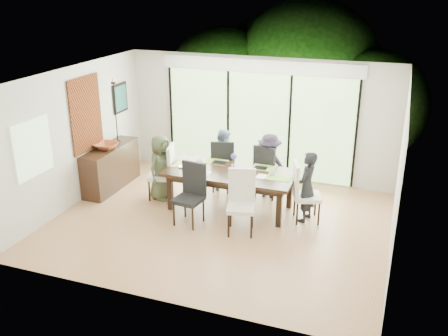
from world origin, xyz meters
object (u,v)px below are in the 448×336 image
(chair_left_end, at_px, (160,172))
(cup_c, at_px, (272,172))
(chair_near_right, at_px, (241,203))
(chair_far_right, at_px, (269,170))
(person_far_right, at_px, (269,166))
(chair_right_end, at_px, (308,192))
(laptop, at_px, (187,167))
(sideboard, at_px, (111,167))
(chair_near_left, at_px, (188,195))
(cup_b, at_px, (236,172))
(person_far_left, at_px, (223,160))
(person_right_end, at_px, (307,187))
(vase, at_px, (234,168))
(bowl, at_px, (106,146))
(cup_a, at_px, (199,162))
(chair_far_left, at_px, (223,164))
(table_top, at_px, (230,173))
(person_left_end, at_px, (161,167))

(chair_left_end, bearing_deg, cup_c, 78.27)
(cup_c, bearing_deg, chair_near_right, -107.19)
(chair_far_right, height_order, chair_near_right, same)
(person_far_right, bearing_deg, chair_right_end, 138.66)
(laptop, height_order, sideboard, sideboard)
(chair_near_left, xyz_separation_m, cup_b, (0.65, 0.77, 0.26))
(chair_near_left, relative_size, person_far_left, 0.85)
(person_far_left, bearing_deg, person_right_end, 170.59)
(vase, distance_m, bowl, 2.79)
(cup_b, bearing_deg, cup_a, 163.61)
(chair_left_end, xyz_separation_m, cup_c, (2.30, 0.10, 0.26))
(chair_right_end, distance_m, chair_far_left, 2.13)
(chair_left_end, distance_m, person_right_end, 2.98)
(person_far_left, bearing_deg, sideboard, 31.02)
(person_far_left, distance_m, person_far_right, 1.00)
(chair_left_end, distance_m, cup_c, 2.32)
(chair_left_end, xyz_separation_m, bowl, (-1.24, 0.02, 0.40))
(chair_far_left, relative_size, vase, 9.17)
(chair_right_end, relative_size, laptop, 3.33)
(table_top, xyz_separation_m, laptop, (-0.85, -0.10, 0.04))
(sideboard, relative_size, bowl, 3.36)
(chair_far_left, xyz_separation_m, bowl, (-2.29, -0.83, 0.40))
(chair_far_left, xyz_separation_m, cup_b, (0.60, -0.95, 0.26))
(chair_near_right, height_order, cup_b, chair_near_right)
(laptop, bearing_deg, chair_far_left, 37.81)
(person_far_left, distance_m, cup_b, 1.12)
(person_far_left, height_order, person_far_right, same)
(chair_left_end, xyz_separation_m, laptop, (0.65, -0.10, 0.22))
(chair_near_left, bearing_deg, vase, 66.04)
(cup_b, bearing_deg, table_top, 146.31)
(person_right_end, relative_size, vase, 10.75)
(table_top, height_order, chair_near_left, chair_near_left)
(sideboard, bearing_deg, chair_far_right, 12.46)
(chair_near_right, bearing_deg, person_left_end, 142.20)
(chair_far_right, xyz_separation_m, bowl, (-3.29, -0.83, 0.40))
(chair_near_right, xyz_separation_m, person_far_left, (-0.95, 1.70, 0.10))
(person_right_end, bearing_deg, cup_a, -83.26)
(person_right_end, distance_m, sideboard, 4.22)
(chair_near_right, bearing_deg, person_far_right, 74.24)
(person_far_right, height_order, cup_c, person_far_right)
(chair_far_left, height_order, vase, chair_far_left)
(person_left_end, height_order, cup_c, person_left_end)
(table_top, height_order, bowl, bowl)
(chair_right_end, relative_size, person_left_end, 0.85)
(sideboard, bearing_deg, chair_right_end, -1.67)
(person_far_right, xyz_separation_m, sideboard, (-3.29, -0.71, -0.21))
(chair_far_right, height_order, person_left_end, person_left_end)
(chair_near_left, height_order, person_right_end, person_right_end)
(chair_left_end, distance_m, chair_near_right, 2.18)
(person_far_right, xyz_separation_m, cup_a, (-1.25, -0.68, 0.16))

